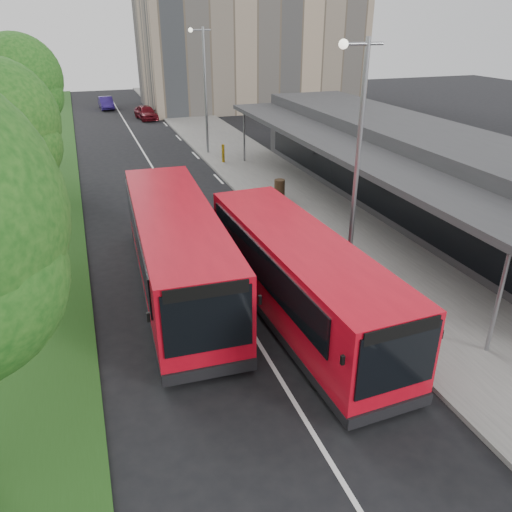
% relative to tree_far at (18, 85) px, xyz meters
% --- Properties ---
extents(ground, '(120.00, 120.00, 0.00)m').
position_rel_tree_far_xyz_m(ground, '(7.01, -21.05, -5.18)').
color(ground, black).
rests_on(ground, ground).
extents(pavement, '(5.00, 80.00, 0.15)m').
position_rel_tree_far_xyz_m(pavement, '(13.01, -1.05, -5.10)').
color(pavement, slate).
rests_on(pavement, ground).
extents(grass_verge, '(5.00, 80.00, 0.10)m').
position_rel_tree_far_xyz_m(grass_verge, '(0.01, -1.05, -5.13)').
color(grass_verge, '#214817').
rests_on(grass_verge, ground).
extents(lane_centre_line, '(0.12, 70.00, 0.01)m').
position_rel_tree_far_xyz_m(lane_centre_line, '(7.01, -6.05, -5.17)').
color(lane_centre_line, silver).
rests_on(lane_centre_line, ground).
extents(kerb_dashes, '(0.12, 56.00, 0.01)m').
position_rel_tree_far_xyz_m(kerb_dashes, '(10.31, -2.05, -5.17)').
color(kerb_dashes, silver).
rests_on(kerb_dashes, ground).
extents(office_block, '(22.00, 12.00, 18.00)m').
position_rel_tree_far_xyz_m(office_block, '(21.01, 20.95, 3.82)').
color(office_block, gray).
rests_on(office_block, ground).
extents(station_building, '(7.70, 26.00, 4.00)m').
position_rel_tree_far_xyz_m(station_building, '(17.87, -13.05, -3.14)').
color(station_building, '#2F2F31').
rests_on(station_building, ground).
extents(tree_far, '(4.99, 4.99, 8.02)m').
position_rel_tree_far_xyz_m(tree_far, '(0.00, 0.00, 0.00)').
color(tree_far, black).
rests_on(tree_far, ground).
extents(lamp_post_near, '(1.44, 0.28, 8.00)m').
position_rel_tree_far_xyz_m(lamp_post_near, '(11.13, -19.05, -0.46)').
color(lamp_post_near, gray).
rests_on(lamp_post_near, pavement).
extents(lamp_post_far, '(1.44, 0.28, 8.00)m').
position_rel_tree_far_xyz_m(lamp_post_far, '(11.13, 0.95, -0.46)').
color(lamp_post_far, gray).
rests_on(lamp_post_far, pavement).
extents(bus_main, '(2.94, 9.97, 2.79)m').
position_rel_tree_far_xyz_m(bus_main, '(8.63, -20.55, -3.75)').
color(bus_main, red).
rests_on(bus_main, ground).
extents(bus_second, '(3.16, 10.65, 2.98)m').
position_rel_tree_far_xyz_m(bus_second, '(5.47, -17.50, -3.65)').
color(bus_second, red).
rests_on(bus_second, ground).
extents(litter_bin, '(0.57, 0.57, 0.99)m').
position_rel_tree_far_xyz_m(litter_bin, '(12.27, -9.87, -4.54)').
color(litter_bin, '#382717').
rests_on(litter_bin, pavement).
extents(bollard, '(0.20, 0.20, 1.14)m').
position_rel_tree_far_xyz_m(bollard, '(11.51, -1.93, -4.46)').
color(bollard, yellow).
rests_on(bollard, pavement).
extents(car_near, '(2.06, 3.98, 1.29)m').
position_rel_tree_far_xyz_m(car_near, '(9.07, 15.86, -4.53)').
color(car_near, '#5B0D15').
rests_on(car_near, ground).
extents(car_far, '(1.46, 3.79, 1.23)m').
position_rel_tree_far_xyz_m(car_far, '(5.98, 23.34, -4.56)').
color(car_far, navy).
rests_on(car_far, ground).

